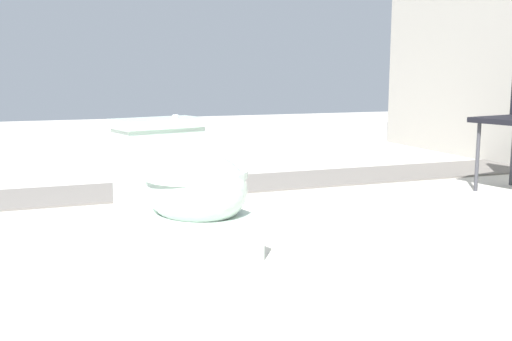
% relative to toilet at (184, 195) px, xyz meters
% --- Properties ---
extents(ground_plane, '(14.00, 14.00, 0.00)m').
position_rel_toilet_xyz_m(ground_plane, '(0.09, -0.18, -0.22)').
color(ground_plane, '#B7B2A8').
extents(gravel_strip, '(0.56, 8.00, 0.01)m').
position_rel_toilet_xyz_m(gravel_strip, '(-1.23, 0.32, -0.21)').
color(gravel_strip, '#605B56').
rests_on(gravel_strip, ground).
extents(toilet, '(0.70, 0.52, 0.52)m').
position_rel_toilet_xyz_m(toilet, '(0.00, 0.00, 0.00)').
color(toilet, '#B2C6B7').
rests_on(toilet, ground).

